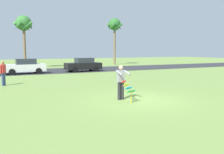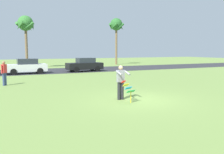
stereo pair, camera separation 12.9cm
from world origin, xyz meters
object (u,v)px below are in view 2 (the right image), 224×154
(person_kite_flyer, at_px, (121,81))
(parked_car_black, at_px, (85,65))
(palm_tree_centre_far, at_px, (116,26))
(parked_car_white, at_px, (26,66))
(palm_tree_right_near, at_px, (26,25))
(kite_held, at_px, (128,89))
(person_walker_near, at_px, (4,72))

(person_kite_flyer, relative_size, parked_car_black, 0.41)
(person_kite_flyer, xyz_separation_m, palm_tree_centre_far, (13.11, 26.58, 5.65))
(parked_car_black, relative_size, palm_tree_centre_far, 0.53)
(parked_car_white, bearing_deg, parked_car_black, 0.01)
(parked_car_black, distance_m, palm_tree_right_near, 11.54)
(person_kite_flyer, xyz_separation_m, parked_car_white, (-2.85, 16.14, -0.18))
(kite_held, distance_m, parked_car_white, 17.11)
(person_walker_near, bearing_deg, person_kite_flyer, -56.67)
(kite_held, height_order, parked_car_black, parked_car_black)
(palm_tree_centre_far, bearing_deg, person_kite_flyer, -116.25)
(parked_car_white, bearing_deg, palm_tree_right_near, 83.50)
(kite_held, xyz_separation_m, parked_car_white, (-2.86, 16.87, 0.10))
(person_kite_flyer, relative_size, parked_car_white, 0.41)
(parked_car_white, distance_m, palm_tree_centre_far, 19.94)
(person_walker_near, bearing_deg, parked_car_white, 74.34)
(parked_car_black, xyz_separation_m, person_walker_near, (-8.86, -8.28, 0.16))
(parked_car_white, xyz_separation_m, person_walker_near, (-2.32, -8.28, 0.16))
(parked_car_white, bearing_deg, person_walker_near, -105.66)
(person_kite_flyer, bearing_deg, parked_car_black, 77.13)
(palm_tree_right_near, bearing_deg, parked_car_white, -96.50)
(person_kite_flyer, xyz_separation_m, person_walker_near, (-5.17, 7.86, -0.02))
(parked_car_white, xyz_separation_m, parked_car_black, (6.53, 0.00, 0.00))
(person_kite_flyer, bearing_deg, palm_tree_right_near, 94.27)
(person_kite_flyer, relative_size, palm_tree_right_near, 0.24)
(parked_car_black, xyz_separation_m, palm_tree_centre_far, (9.42, 10.44, 5.83))
(kite_held, relative_size, parked_car_black, 0.24)
(person_kite_flyer, distance_m, parked_car_white, 16.39)
(parked_car_white, relative_size, parked_car_black, 0.99)
(kite_held, xyz_separation_m, palm_tree_centre_far, (13.09, 27.31, 5.93))
(parked_car_white, height_order, palm_tree_right_near, palm_tree_right_near)
(palm_tree_centre_far, xyz_separation_m, person_walker_near, (-18.28, -18.72, -5.67))
(parked_car_black, bearing_deg, kite_held, -102.28)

